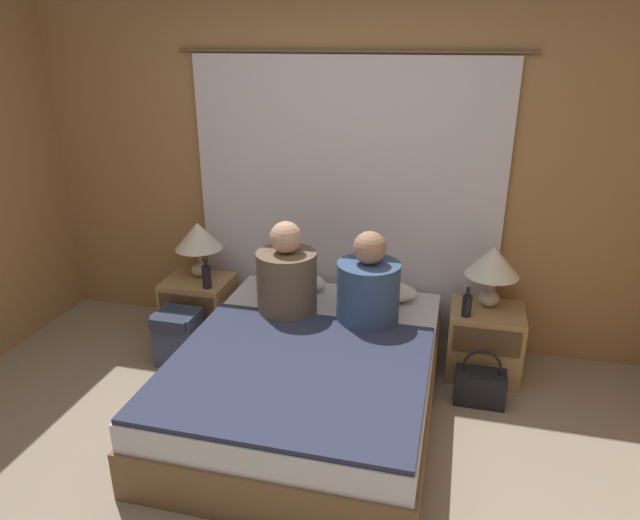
% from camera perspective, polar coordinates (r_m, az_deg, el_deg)
% --- Properties ---
extents(ground_plane, '(16.00, 16.00, 0.00)m').
position_cam_1_polar(ground_plane, '(3.17, -4.94, -22.29)').
color(ground_plane, gray).
extents(wall_back, '(4.84, 0.06, 2.50)m').
position_cam_1_polar(wall_back, '(4.16, 2.71, 8.45)').
color(wall_back, '#A37547').
rests_on(wall_back, ground_plane).
extents(curtain_panel, '(2.42, 0.02, 2.11)m').
position_cam_1_polar(curtain_panel, '(4.15, 2.49, 5.57)').
color(curtain_panel, silver).
rests_on(curtain_panel, ground_plane).
extents(bed, '(1.51, 1.94, 0.45)m').
position_cam_1_polar(bed, '(3.58, -1.16, -11.80)').
color(bed, brown).
rests_on(bed, ground_plane).
extents(nightstand_left, '(0.48, 0.42, 0.48)m').
position_cam_1_polar(nightstand_left, '(4.48, -11.94, -4.73)').
color(nightstand_left, '#A87F51').
rests_on(nightstand_left, ground_plane).
extents(nightstand_right, '(0.48, 0.42, 0.48)m').
position_cam_1_polar(nightstand_right, '(4.08, 16.10, -7.86)').
color(nightstand_right, '#A87F51').
rests_on(nightstand_right, ground_plane).
extents(lamp_left, '(0.35, 0.35, 0.42)m').
position_cam_1_polar(lamp_left, '(4.33, -12.08, 2.13)').
color(lamp_left, '#B2A899').
rests_on(lamp_left, nightstand_left).
extents(lamp_right, '(0.35, 0.35, 0.42)m').
position_cam_1_polar(lamp_right, '(3.92, 16.89, -0.41)').
color(lamp_right, '#B2A899').
rests_on(lamp_right, nightstand_right).
extents(pillow_left, '(0.49, 0.29, 0.12)m').
position_cam_1_polar(pillow_left, '(4.19, -2.74, -2.15)').
color(pillow_left, silver).
rests_on(pillow_left, bed).
extents(pillow_right, '(0.49, 0.29, 0.12)m').
position_cam_1_polar(pillow_right, '(4.06, 6.25, -3.06)').
color(pillow_right, silver).
rests_on(pillow_right, bed).
extents(blanket_on_bed, '(1.45, 1.31, 0.03)m').
position_cam_1_polar(blanket_on_bed, '(3.22, -2.55, -10.91)').
color(blanket_on_bed, '#2D334C').
rests_on(blanket_on_bed, bed).
extents(person_left_in_bed, '(0.40, 0.40, 0.64)m').
position_cam_1_polar(person_left_in_bed, '(3.77, -3.35, -1.78)').
color(person_left_in_bed, brown).
rests_on(person_left_in_bed, bed).
extents(person_right_in_bed, '(0.40, 0.40, 0.62)m').
position_cam_1_polar(person_right_in_bed, '(3.66, 4.85, -2.77)').
color(person_right_in_bed, '#38517A').
rests_on(person_right_in_bed, bed).
extents(beer_bottle_on_left_stand, '(0.07, 0.07, 0.23)m').
position_cam_1_polar(beer_bottle_on_left_stand, '(4.19, -11.27, -1.61)').
color(beer_bottle_on_left_stand, black).
rests_on(beer_bottle_on_left_stand, nightstand_left).
extents(beer_bottle_on_right_stand, '(0.06, 0.06, 0.20)m').
position_cam_1_polar(beer_bottle_on_right_stand, '(3.83, 14.48, -4.38)').
color(beer_bottle_on_right_stand, black).
rests_on(beer_bottle_on_right_stand, nightstand_right).
extents(backpack_on_floor, '(0.29, 0.27, 0.40)m').
position_cam_1_polar(backpack_on_floor, '(4.18, -13.99, -7.22)').
color(backpack_on_floor, '#333D56').
rests_on(backpack_on_floor, ground_plane).
extents(handbag_on_floor, '(0.32, 0.17, 0.38)m').
position_cam_1_polar(handbag_on_floor, '(3.84, 15.70, -12.01)').
color(handbag_on_floor, black).
rests_on(handbag_on_floor, ground_plane).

